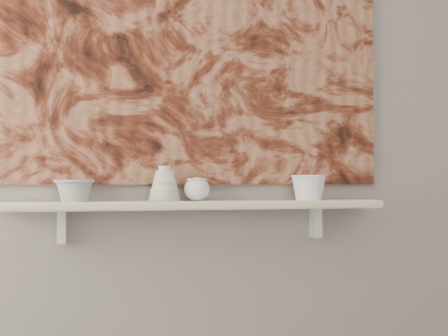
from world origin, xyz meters
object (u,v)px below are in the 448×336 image
object	(u,v)px
shelf	(199,205)
bowl_grey	(74,190)
bowl_white	(309,187)
bell_vessel	(164,183)
cup_cream	(197,189)
painting	(195,41)

from	to	relation	value
shelf	bowl_grey	xyz separation A→B (m)	(-0.45, 0.00, 0.06)
shelf	bowl_white	bearing A→B (deg)	0.00
bowl_white	bell_vessel	bearing A→B (deg)	180.00
shelf	bell_vessel	bearing A→B (deg)	180.00
bowl_grey	bowl_white	bearing A→B (deg)	0.00
bell_vessel	bowl_white	bearing A→B (deg)	0.00
cup_cream	bowl_white	size ratio (longest dim) A/B	0.70
painting	bowl_white	xyz separation A→B (m)	(0.43, -0.08, -0.56)
bell_vessel	bowl_white	world-z (taller)	bell_vessel
painting	bowl_grey	size ratio (longest dim) A/B	10.68
painting	bell_vessel	size ratio (longest dim) A/B	11.66
bowl_grey	bowl_white	size ratio (longest dim) A/B	1.04
shelf	cup_cream	bearing A→B (deg)	180.00
shelf	painting	world-z (taller)	painting
cup_cream	painting	bearing A→B (deg)	83.81
bowl_grey	cup_cream	distance (m)	0.44
painting	bowl_white	bearing A→B (deg)	-10.53
painting	bell_vessel	xyz separation A→B (m)	(-0.13, -0.08, -0.55)
shelf	bowl_grey	size ratio (longest dim) A/B	9.97
painting	bowl_grey	xyz separation A→B (m)	(-0.45, -0.08, -0.57)
bell_vessel	cup_cream	bearing A→B (deg)	0.00
painting	bell_vessel	bearing A→B (deg)	-148.07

